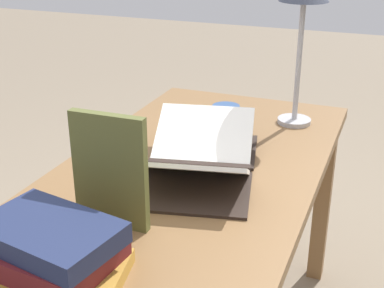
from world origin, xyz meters
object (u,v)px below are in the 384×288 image
Objects in this scene: book_stack_tall at (51,250)px; coffee_mug at (226,119)px; open_book at (199,158)px; pencil at (129,166)px; book_standing_upright at (110,171)px; reading_lamp at (304,1)px.

coffee_mug is (-0.87, 0.08, -0.01)m from book_stack_tall.
book_stack_tall is (0.57, -0.09, 0.03)m from open_book.
book_stack_tall is 0.52m from pencil.
pencil is (0.36, -0.17, -0.04)m from coffee_mug.
book_standing_upright reaches higher than coffee_mug.
reading_lamp is (-0.82, 0.26, 0.28)m from book_standing_upright.
reading_lamp reaches higher than book_standing_upright.
coffee_mug is (-0.30, -0.02, 0.01)m from open_book.
open_book is at bearing 107.35° from pencil.
book_stack_tall reaches higher than open_book.
book_standing_upright is at bearing 176.44° from book_stack_tall.
book_stack_tall is at bearing -4.79° from book_standing_upright.
pencil is (-0.51, -0.10, -0.06)m from book_stack_tall.
book_standing_upright is 2.06× the size of pencil.
reading_lamp reaches higher than open_book.
book_standing_upright is at bearing -5.48° from coffee_mug.
book_standing_upright is (0.35, -0.08, 0.10)m from open_book.
open_book is 4.77× the size of coffee_mug.
book_standing_upright is 0.34m from pencil.
open_book is 4.35× the size of pencil.
book_stack_tall is at bearing -5.00° from coffee_mug.
reading_lamp is at bearing 165.40° from book_stack_tall.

